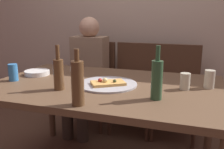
% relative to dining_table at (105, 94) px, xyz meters
% --- Properties ---
extents(back_wall, '(6.00, 0.10, 2.60)m').
position_rel_dining_table_xyz_m(back_wall, '(0.00, 1.28, 0.64)').
color(back_wall, '#BCA893').
rests_on(back_wall, ground_plane).
extents(dining_table, '(1.58, 1.00, 0.72)m').
position_rel_dining_table_xyz_m(dining_table, '(0.00, 0.00, 0.00)').
color(dining_table, brown).
rests_on(dining_table, ground_plane).
extents(pizza_tray, '(0.40, 0.40, 0.01)m').
position_rel_dining_table_xyz_m(pizza_tray, '(0.02, -0.02, 0.07)').
color(pizza_tray, '#ADADB2').
rests_on(pizza_tray, dining_table).
extents(pizza_slice_last, '(0.26, 0.23, 0.05)m').
position_rel_dining_table_xyz_m(pizza_slice_last, '(0.03, -0.04, 0.09)').
color(pizza_slice_last, tan).
rests_on(pizza_slice_last, pizza_tray).
extents(wine_bottle, '(0.07, 0.07, 0.28)m').
position_rel_dining_table_xyz_m(wine_bottle, '(-0.24, -0.21, 0.17)').
color(wine_bottle, brown).
rests_on(wine_bottle, dining_table).
extents(beer_bottle, '(0.07, 0.07, 0.30)m').
position_rel_dining_table_xyz_m(beer_bottle, '(0.00, -0.42, 0.19)').
color(beer_bottle, brown).
rests_on(beer_bottle, dining_table).
extents(water_bottle, '(0.06, 0.06, 0.30)m').
position_rel_dining_table_xyz_m(water_bottle, '(0.38, -0.20, 0.19)').
color(water_bottle, '#2D5133').
rests_on(water_bottle, dining_table).
extents(tumbler_near, '(0.06, 0.06, 0.11)m').
position_rel_dining_table_xyz_m(tumbler_near, '(0.52, 0.04, 0.12)').
color(tumbler_near, beige).
rests_on(tumbler_near, dining_table).
extents(tumbler_far, '(0.07, 0.07, 0.12)m').
position_rel_dining_table_xyz_m(tumbler_far, '(0.67, 0.12, 0.13)').
color(tumbler_far, beige).
rests_on(tumbler_far, dining_table).
extents(soda_can, '(0.07, 0.07, 0.12)m').
position_rel_dining_table_xyz_m(soda_can, '(-0.66, -0.12, 0.13)').
color(soda_can, '#337AC1').
rests_on(soda_can, dining_table).
extents(plate_stack, '(0.20, 0.20, 0.03)m').
position_rel_dining_table_xyz_m(plate_stack, '(-0.61, 0.09, 0.09)').
color(plate_stack, white).
rests_on(plate_stack, dining_table).
extents(chair_left, '(0.44, 0.44, 0.90)m').
position_rel_dining_table_xyz_m(chair_left, '(-0.48, 0.90, -0.14)').
color(chair_left, '#472D1E').
rests_on(chair_left, ground_plane).
extents(chair_middle, '(0.44, 0.44, 0.90)m').
position_rel_dining_table_xyz_m(chair_middle, '(0.00, 0.90, -0.14)').
color(chair_middle, '#472D1E').
rests_on(chair_middle, ground_plane).
extents(chair_right, '(0.44, 0.44, 0.90)m').
position_rel_dining_table_xyz_m(chair_right, '(0.43, 0.90, -0.14)').
color(chair_right, '#472D1E').
rests_on(chair_right, ground_plane).
extents(guest_in_sweater, '(0.36, 0.56, 1.17)m').
position_rel_dining_table_xyz_m(guest_in_sweater, '(-0.48, 0.75, -0.01)').
color(guest_in_sweater, '#937A60').
rests_on(guest_in_sweater, ground_plane).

